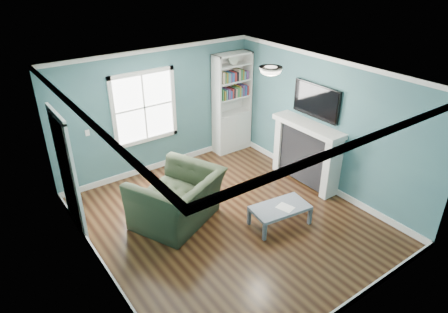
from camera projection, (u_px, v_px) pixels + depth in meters
floor at (229, 221)px, 7.08m from camera, size 5.00×5.00×0.00m
room_walls at (229, 140)px, 6.35m from camera, size 5.00×5.00×5.00m
trim at (229, 159)px, 6.51m from camera, size 4.50×5.00×2.60m
window at (144, 107)px, 8.04m from camera, size 1.40×0.06×1.50m
bookshelf at (232, 113)px, 9.23m from camera, size 0.90×0.35×2.31m
fireplace at (306, 154)px, 8.01m from camera, size 0.44×1.58×1.30m
tv at (316, 101)px, 7.57m from camera, size 0.06×1.10×0.65m
door at (67, 173)px, 6.44m from camera, size 0.12×0.98×2.17m
ceiling_fixture at (271, 70)px, 6.44m from camera, size 0.38×0.38×0.15m
light_switch at (87, 133)px, 7.54m from camera, size 0.08×0.01×0.12m
recliner at (177, 191)px, 6.81m from camera, size 1.67×1.43×1.24m
coffee_table at (280, 209)px, 6.86m from camera, size 1.06×0.67×0.36m
paper_sheet at (285, 207)px, 6.81m from camera, size 0.28×0.32×0.00m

